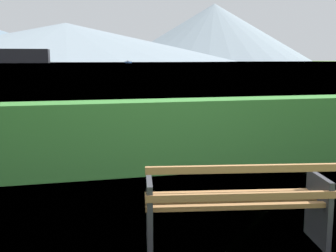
% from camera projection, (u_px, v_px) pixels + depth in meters
% --- Properties ---
extents(ground_plane, '(1400.00, 1400.00, 0.00)m').
position_uv_depth(ground_plane, '(234.00, 244.00, 4.01)').
color(ground_plane, '#567A38').
extents(water_surface, '(620.00, 620.00, 0.00)m').
position_uv_depth(water_surface, '(68.00, 62.00, 299.78)').
color(water_surface, '#6B8EA3').
rests_on(water_surface, ground_plane).
extents(park_bench, '(1.78, 0.85, 0.87)m').
position_uv_depth(park_bench, '(236.00, 204.00, 3.88)').
color(park_bench, olive).
rests_on(park_bench, ground_plane).
extents(hedge_row, '(8.28, 0.61, 1.14)m').
position_uv_depth(hedge_row, '(166.00, 136.00, 6.61)').
color(hedge_row, '#387A33').
rests_on(hedge_row, ground_plane).
extents(fishing_boat_near, '(3.60, 5.45, 1.36)m').
position_uv_depth(fishing_boat_near, '(128.00, 62.00, 231.60)').
color(fishing_boat_near, '#335693').
rests_on(fishing_boat_near, water_surface).
extents(distant_hills, '(749.89, 464.12, 82.43)m').
position_uv_depth(distant_hills, '(34.00, 35.00, 533.02)').
color(distant_hills, slate).
rests_on(distant_hills, ground_plane).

